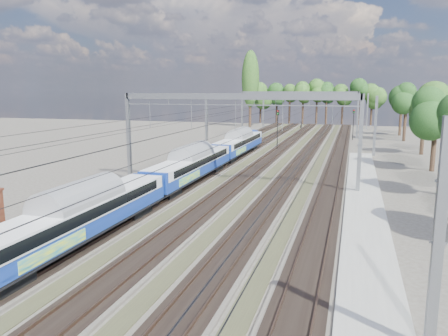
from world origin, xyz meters
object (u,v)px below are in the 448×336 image
(signal_near, at_px, (278,125))
(signal_far, at_px, (353,121))
(emu_train, at_px, (191,161))
(worker, at_px, (301,125))

(signal_near, height_order, signal_far, signal_near)
(emu_train, relative_size, worker, 31.33)
(emu_train, bearing_deg, worker, 87.18)
(emu_train, height_order, signal_near, signal_near)
(emu_train, bearing_deg, signal_near, 81.60)
(signal_near, relative_size, signal_far, 1.09)
(worker, xyz_separation_m, signal_near, (0.78, -38.64, 3.04))
(emu_train, relative_size, signal_far, 9.89)
(worker, bearing_deg, emu_train, 175.13)
(emu_train, relative_size, signal_near, 9.07)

